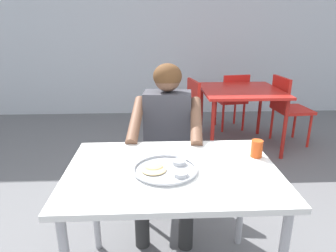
% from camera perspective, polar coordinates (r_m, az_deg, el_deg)
% --- Properties ---
extents(back_wall, '(12.00, 0.12, 3.40)m').
position_cam_1_polar(back_wall, '(5.09, -0.79, 21.46)').
color(back_wall, silver).
rests_on(back_wall, ground).
extents(table_foreground, '(1.10, 0.76, 0.76)m').
position_cam_1_polar(table_foreground, '(1.61, 0.78, -10.81)').
color(table_foreground, white).
rests_on(table_foreground, ground).
extents(thali_tray, '(0.33, 0.33, 0.03)m').
position_cam_1_polar(thali_tray, '(1.54, -0.46, -8.20)').
color(thali_tray, '#B7BABF').
rests_on(thali_tray, table_foreground).
extents(drinking_cup, '(0.06, 0.06, 0.10)m').
position_cam_1_polar(drinking_cup, '(1.76, 16.54, -4.04)').
color(drinking_cup, '#D84C19').
rests_on(drinking_cup, table_foreground).
extents(chair_foreground, '(0.48, 0.48, 0.83)m').
position_cam_1_polar(chair_foreground, '(2.45, -0.03, -4.83)').
color(chair_foreground, silver).
rests_on(chair_foreground, ground).
extents(diner_foreground, '(0.53, 0.58, 1.21)m').
position_cam_1_polar(diner_foreground, '(2.16, -0.24, -1.48)').
color(diner_foreground, '#2D2D2D').
rests_on(diner_foreground, ground).
extents(table_background_red, '(0.93, 0.95, 0.73)m').
position_cam_1_polar(table_background_red, '(3.74, 13.65, 5.68)').
color(table_background_red, red).
rests_on(table_background_red, ground).
extents(chair_red_left, '(0.46, 0.49, 0.84)m').
position_cam_1_polar(chair_red_left, '(3.65, 3.24, 3.34)').
color(chair_red_left, red).
rests_on(chair_red_left, ground).
extents(chair_red_right, '(0.44, 0.46, 0.86)m').
position_cam_1_polar(chair_red_right, '(4.04, 21.71, 3.71)').
color(chair_red_right, red).
rests_on(chair_red_right, ground).
extents(chair_red_far, '(0.44, 0.44, 0.81)m').
position_cam_1_polar(chair_red_far, '(4.38, 12.14, 5.32)').
color(chair_red_far, red).
rests_on(chair_red_far, ground).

